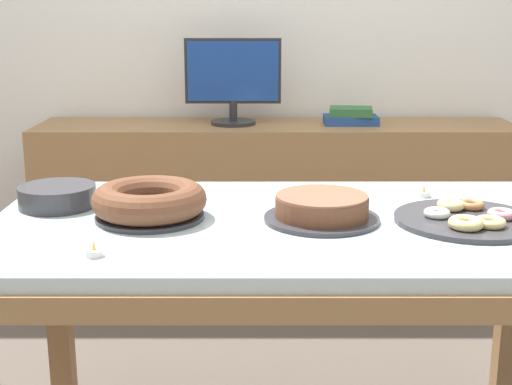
{
  "coord_description": "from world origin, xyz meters",
  "views": [
    {
      "loc": [
        -0.09,
        -1.77,
        1.27
      ],
      "look_at": [
        -0.09,
        0.05,
        0.81
      ],
      "focal_mm": 50.0,
      "sensor_mm": 36.0,
      "label": 1
    }
  ],
  "objects_px": {
    "cake_chocolate_round": "(320,209)",
    "plate_stack": "(56,196)",
    "book_stack": "(349,116)",
    "tealight_near_front": "(92,252)",
    "computer_monitor": "(231,82)",
    "cake_golden_bundt": "(148,202)",
    "pastry_platter": "(466,218)",
    "tealight_near_cakes": "(422,193)"
  },
  "relations": [
    {
      "from": "cake_golden_bundt",
      "to": "book_stack",
      "type": "bearing_deg",
      "value": 63.3
    },
    {
      "from": "book_stack",
      "to": "tealight_near_front",
      "type": "xyz_separation_m",
      "value": [
        -0.78,
        -1.68,
        -0.06
      ]
    },
    {
      "from": "book_stack",
      "to": "pastry_platter",
      "type": "xyz_separation_m",
      "value": [
        0.12,
        -1.43,
        -0.06
      ]
    },
    {
      "from": "book_stack",
      "to": "plate_stack",
      "type": "relative_size",
      "value": 1.13
    },
    {
      "from": "book_stack",
      "to": "cake_golden_bundt",
      "type": "distance_m",
      "value": 1.56
    },
    {
      "from": "book_stack",
      "to": "cake_chocolate_round",
      "type": "height_order",
      "value": "book_stack"
    },
    {
      "from": "cake_golden_bundt",
      "to": "plate_stack",
      "type": "bearing_deg",
      "value": 156.68
    },
    {
      "from": "computer_monitor",
      "to": "cake_golden_bundt",
      "type": "bearing_deg",
      "value": -97.13
    },
    {
      "from": "computer_monitor",
      "to": "book_stack",
      "type": "relative_size",
      "value": 1.79
    },
    {
      "from": "pastry_platter",
      "to": "tealight_near_cakes",
      "type": "bearing_deg",
      "value": 101.25
    },
    {
      "from": "plate_stack",
      "to": "tealight_near_front",
      "type": "relative_size",
      "value": 5.25
    },
    {
      "from": "cake_golden_bundt",
      "to": "tealight_near_cakes",
      "type": "height_order",
      "value": "cake_golden_bundt"
    },
    {
      "from": "computer_monitor",
      "to": "plate_stack",
      "type": "distance_m",
      "value": 1.36
    },
    {
      "from": "computer_monitor",
      "to": "plate_stack",
      "type": "relative_size",
      "value": 2.02
    },
    {
      "from": "cake_golden_bundt",
      "to": "tealight_near_front",
      "type": "height_order",
      "value": "cake_golden_bundt"
    },
    {
      "from": "computer_monitor",
      "to": "tealight_near_cakes",
      "type": "relative_size",
      "value": 10.6
    },
    {
      "from": "cake_golden_bundt",
      "to": "tealight_near_cakes",
      "type": "bearing_deg",
      "value": 16.53
    },
    {
      "from": "cake_chocolate_round",
      "to": "tealight_near_cakes",
      "type": "xyz_separation_m",
      "value": [
        0.32,
        0.25,
        -0.02
      ]
    },
    {
      "from": "cake_chocolate_round",
      "to": "tealight_near_cakes",
      "type": "bearing_deg",
      "value": 37.7
    },
    {
      "from": "cake_chocolate_round",
      "to": "plate_stack",
      "type": "relative_size",
      "value": 1.41
    },
    {
      "from": "tealight_near_cakes",
      "to": "cake_golden_bundt",
      "type": "bearing_deg",
      "value": -163.47
    },
    {
      "from": "book_stack",
      "to": "tealight_near_cakes",
      "type": "distance_m",
      "value": 1.17
    },
    {
      "from": "book_stack",
      "to": "pastry_platter",
      "type": "relative_size",
      "value": 0.64
    },
    {
      "from": "cake_chocolate_round",
      "to": "pastry_platter",
      "type": "xyz_separation_m",
      "value": [
        0.37,
        -0.02,
        -0.02
      ]
    },
    {
      "from": "computer_monitor",
      "to": "cake_chocolate_round",
      "type": "bearing_deg",
      "value": -79.15
    },
    {
      "from": "computer_monitor",
      "to": "book_stack",
      "type": "height_order",
      "value": "computer_monitor"
    },
    {
      "from": "cake_chocolate_round",
      "to": "pastry_platter",
      "type": "distance_m",
      "value": 0.37
    },
    {
      "from": "computer_monitor",
      "to": "plate_stack",
      "type": "bearing_deg",
      "value": -109.26
    },
    {
      "from": "cake_chocolate_round",
      "to": "plate_stack",
      "type": "xyz_separation_m",
      "value": [
        -0.71,
        0.14,
        -0.0
      ]
    },
    {
      "from": "plate_stack",
      "to": "tealight_near_front",
      "type": "height_order",
      "value": "plate_stack"
    },
    {
      "from": "plate_stack",
      "to": "tealight_near_cakes",
      "type": "xyz_separation_m",
      "value": [
        1.03,
        0.11,
        -0.02
      ]
    },
    {
      "from": "tealight_near_cakes",
      "to": "cake_chocolate_round",
      "type": "bearing_deg",
      "value": -142.3
    },
    {
      "from": "cake_golden_bundt",
      "to": "tealight_near_cakes",
      "type": "xyz_separation_m",
      "value": [
        0.76,
        0.23,
        -0.04
      ]
    },
    {
      "from": "pastry_platter",
      "to": "tealight_near_cakes",
      "type": "height_order",
      "value": "pastry_platter"
    },
    {
      "from": "book_stack",
      "to": "tealight_near_front",
      "type": "distance_m",
      "value": 1.86
    },
    {
      "from": "computer_monitor",
      "to": "tealight_near_front",
      "type": "relative_size",
      "value": 10.6
    },
    {
      "from": "cake_golden_bundt",
      "to": "pastry_platter",
      "type": "height_order",
      "value": "cake_golden_bundt"
    },
    {
      "from": "book_stack",
      "to": "tealight_near_cakes",
      "type": "bearing_deg",
      "value": -86.91
    },
    {
      "from": "book_stack",
      "to": "tealight_near_cakes",
      "type": "relative_size",
      "value": 5.93
    },
    {
      "from": "cake_golden_bundt",
      "to": "plate_stack",
      "type": "distance_m",
      "value": 0.3
    },
    {
      "from": "book_stack",
      "to": "cake_golden_bundt",
      "type": "relative_size",
      "value": 0.8
    },
    {
      "from": "computer_monitor",
      "to": "book_stack",
      "type": "bearing_deg",
      "value": 0.15
    }
  ]
}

